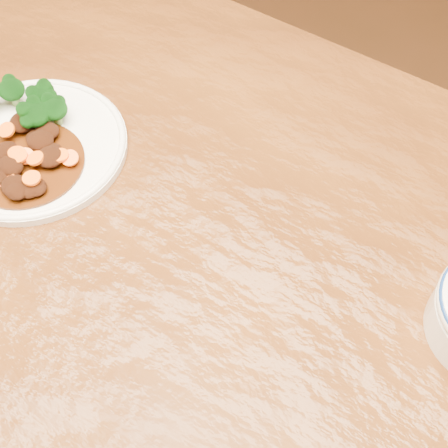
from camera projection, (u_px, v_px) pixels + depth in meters
The scene contains 4 objects.
dining_table at pixel (152, 299), 0.75m from camera, with size 1.53×0.95×0.75m.
dinner_plate at pixel (31, 146), 0.78m from camera, with size 0.24×0.24×0.01m.
broccoli_florets at pixel (24, 101), 0.78m from camera, with size 0.12×0.07×0.04m.
mince_stew at pixel (25, 158), 0.75m from camera, with size 0.14×0.14×0.03m.
Camera 1 is at (0.27, -0.26, 1.33)m, focal length 50.00 mm.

